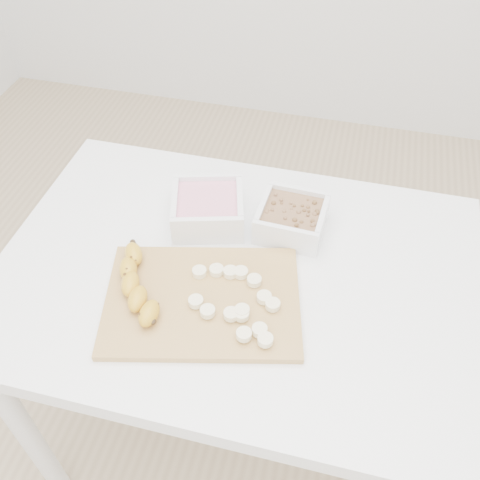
% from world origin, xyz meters
% --- Properties ---
extents(ground, '(3.50, 3.50, 0.00)m').
position_xyz_m(ground, '(0.00, 0.00, 0.00)').
color(ground, '#C6AD89').
rests_on(ground, ground).
extents(table, '(1.00, 0.70, 0.75)m').
position_xyz_m(table, '(0.00, 0.00, 0.65)').
color(table, white).
rests_on(table, ground).
extents(bowl_yogurt, '(0.19, 0.19, 0.07)m').
position_xyz_m(bowl_yogurt, '(-0.10, 0.13, 0.79)').
color(bowl_yogurt, white).
rests_on(bowl_yogurt, table).
extents(bowl_granola, '(0.15, 0.15, 0.07)m').
position_xyz_m(bowl_granola, '(0.09, 0.15, 0.78)').
color(bowl_granola, white).
rests_on(bowl_granola, table).
extents(cutting_board, '(0.43, 0.35, 0.01)m').
position_xyz_m(cutting_board, '(-0.04, -0.10, 0.76)').
color(cutting_board, tan).
rests_on(cutting_board, table).
extents(banana, '(0.12, 0.21, 0.04)m').
position_xyz_m(banana, '(-0.17, -0.11, 0.78)').
color(banana, gold).
rests_on(banana, cutting_board).
extents(banana_slices, '(0.19, 0.17, 0.02)m').
position_xyz_m(banana_slices, '(0.03, -0.09, 0.77)').
color(banana_slices, '#FAEDBC').
rests_on(banana_slices, cutting_board).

